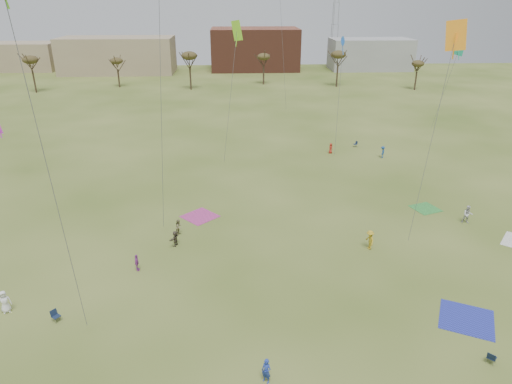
{
  "coord_description": "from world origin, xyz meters",
  "views": [
    {
      "loc": [
        -1.78,
        -23.98,
        21.1
      ],
      "look_at": [
        0.0,
        12.0,
        5.5
      ],
      "focal_mm": 32.02,
      "sensor_mm": 36.0,
      "label": 1
    }
  ],
  "objects_px": {
    "camp_chair_right": "(355,145)",
    "flyer_near_left": "(5,302)",
    "camp_chair_center": "(491,360)",
    "radio_tower": "(336,2)",
    "flyer_near_right": "(266,371)",
    "camp_chair_left": "(56,318)"
  },
  "relations": [
    {
      "from": "camp_chair_right",
      "to": "flyer_near_right",
      "type": "bearing_deg",
      "value": -38.91
    },
    {
      "from": "flyer_near_left",
      "to": "camp_chair_center",
      "type": "xyz_separation_m",
      "value": [
        32.4,
        -6.61,
        -0.62
      ]
    },
    {
      "from": "flyer_near_right",
      "to": "camp_chair_center",
      "type": "height_order",
      "value": "flyer_near_right"
    },
    {
      "from": "flyer_near_left",
      "to": "camp_chair_left",
      "type": "bearing_deg",
      "value": -43.81
    },
    {
      "from": "flyer_near_right",
      "to": "radio_tower",
      "type": "bearing_deg",
      "value": 112.55
    },
    {
      "from": "flyer_near_left",
      "to": "radio_tower",
      "type": "height_order",
      "value": "radio_tower"
    },
    {
      "from": "camp_chair_left",
      "to": "camp_chair_right",
      "type": "height_order",
      "value": "same"
    },
    {
      "from": "camp_chair_left",
      "to": "camp_chair_right",
      "type": "bearing_deg",
      "value": -1.38
    },
    {
      "from": "camp_chair_left",
      "to": "camp_chair_right",
      "type": "distance_m",
      "value": 49.47
    },
    {
      "from": "flyer_near_left",
      "to": "flyer_near_right",
      "type": "relative_size",
      "value": 1.06
    },
    {
      "from": "flyer_near_right",
      "to": "radio_tower",
      "type": "distance_m",
      "value": 133.43
    },
    {
      "from": "flyer_near_right",
      "to": "radio_tower",
      "type": "relative_size",
      "value": 0.04
    },
    {
      "from": "camp_chair_center",
      "to": "camp_chair_right",
      "type": "xyz_separation_m",
      "value": [
        2.52,
        43.97,
        0.0
      ]
    },
    {
      "from": "camp_chair_left",
      "to": "camp_chair_center",
      "type": "distance_m",
      "value": 28.94
    },
    {
      "from": "camp_chair_right",
      "to": "camp_chair_center",
      "type": "bearing_deg",
      "value": -21.84
    },
    {
      "from": "camp_chair_right",
      "to": "camp_chair_left",
      "type": "bearing_deg",
      "value": -57.29
    },
    {
      "from": "camp_chair_center",
      "to": "radio_tower",
      "type": "height_order",
      "value": "radio_tower"
    },
    {
      "from": "camp_chair_left",
      "to": "camp_chair_right",
      "type": "relative_size",
      "value": 1.0
    },
    {
      "from": "camp_chair_left",
      "to": "radio_tower",
      "type": "bearing_deg",
      "value": 17.38
    },
    {
      "from": "camp_chair_center",
      "to": "camp_chair_right",
      "type": "height_order",
      "value": "same"
    },
    {
      "from": "camp_chair_center",
      "to": "flyer_near_left",
      "type": "bearing_deg",
      "value": 34.06
    },
    {
      "from": "camp_chair_right",
      "to": "flyer_near_left",
      "type": "bearing_deg",
      "value": -61.63
    }
  ]
}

